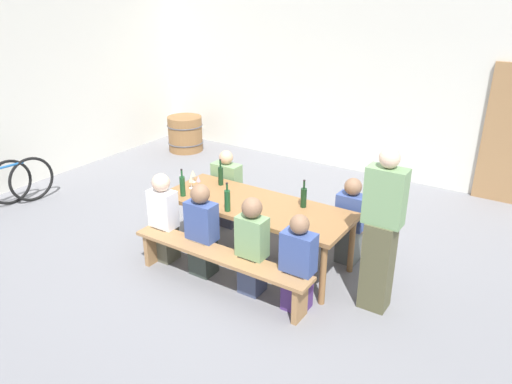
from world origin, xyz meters
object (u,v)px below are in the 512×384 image
at_px(wine_bottle_0, 227,200).
at_px(seated_guest_near_1, 202,231).
at_px(bench_far, 286,211).
at_px(wine_bottle_1, 304,197).
at_px(bench_near, 219,260).
at_px(wine_bottle_3, 221,175).
at_px(wine_bottle_2, 182,186).
at_px(wine_glass_1, 191,180).
at_px(seated_guest_far_0, 227,191).
at_px(seated_guest_near_2, 252,247).
at_px(standing_host, 381,234).
at_px(wine_barrel, 185,134).
at_px(wine_glass_0, 198,179).
at_px(seated_guest_near_3, 298,265).
at_px(tasting_table, 256,209).
at_px(seated_guest_near_0, 164,219).
at_px(seated_guest_far_1, 350,222).
at_px(wine_glass_2, 193,174).

relative_size(wine_bottle_0, seated_guest_near_1, 0.31).
distance_m(wine_bottle_0, seated_guest_near_1, 0.46).
bearing_deg(bench_far, wine_bottle_1, -45.26).
relative_size(bench_near, wine_bottle_3, 6.42).
distance_m(wine_bottle_2, wine_glass_1, 0.25).
bearing_deg(bench_near, seated_guest_far_0, 123.02).
xyz_separation_m(wine_bottle_3, seated_guest_far_0, (-0.16, 0.34, -0.37)).
bearing_deg(wine_bottle_0, bench_far, 81.21).
bearing_deg(seated_guest_near_2, standing_host, -68.72).
bearing_deg(wine_bottle_0, wine_barrel, 136.92).
bearing_deg(seated_guest_near_2, wine_glass_0, 63.68).
bearing_deg(wine_bottle_1, seated_guest_near_3, -64.72).
height_order(tasting_table, wine_bottle_0, wine_bottle_0).
xyz_separation_m(seated_guest_near_3, wine_barrel, (-4.41, 3.39, -0.17)).
xyz_separation_m(bench_far, standing_host, (1.55, -0.85, 0.49)).
bearing_deg(seated_guest_near_0, seated_guest_far_1, -58.11).
distance_m(seated_guest_near_3, seated_guest_far_0, 2.11).
distance_m(tasting_table, bench_far, 0.80).
height_order(wine_bottle_2, wine_bottle_3, wine_bottle_2).
distance_m(bench_near, standing_host, 1.74).
xyz_separation_m(seated_guest_far_0, standing_host, (2.41, -0.70, 0.34)).
relative_size(bench_near, wine_bottle_1, 6.60).
distance_m(tasting_table, seated_guest_far_1, 1.13).
distance_m(wine_bottle_2, seated_guest_near_0, 0.46).
relative_size(wine_glass_0, standing_host, 0.09).
bearing_deg(seated_guest_near_3, wine_glass_2, 69.97).
xyz_separation_m(seated_guest_near_3, seated_guest_far_0, (-1.75, 1.17, -0.01)).
distance_m(wine_glass_2, standing_host, 2.62).
relative_size(tasting_table, seated_guest_near_0, 2.07).
bearing_deg(wine_bottle_2, wine_glass_0, 89.78).
bearing_deg(tasting_table, wine_bottle_3, 160.49).
xyz_separation_m(bench_far, wine_bottle_1, (0.50, -0.51, 0.51)).
distance_m(wine_bottle_3, wine_glass_2, 0.38).
bearing_deg(wine_glass_1, seated_guest_far_0, 82.66).
bearing_deg(seated_guest_far_1, tasting_table, -58.37).
relative_size(wine_glass_1, seated_guest_far_0, 0.15).
distance_m(wine_glass_2, seated_guest_far_0, 0.62).
bearing_deg(seated_guest_near_0, seated_guest_near_3, -90.00).
relative_size(seated_guest_near_0, seated_guest_near_2, 1.00).
distance_m(seated_guest_far_0, seated_guest_far_1, 1.81).
xyz_separation_m(wine_glass_2, seated_guest_near_2, (1.39, -0.71, -0.32)).
bearing_deg(wine_bottle_3, seated_guest_far_0, 115.34).
bearing_deg(tasting_table, wine_barrel, 141.50).
bearing_deg(wine_barrel, seated_guest_far_0, -39.76).
bearing_deg(seated_guest_near_3, standing_host, -54.39).
relative_size(wine_bottle_3, wine_glass_1, 2.10).
height_order(wine_glass_0, seated_guest_near_1, seated_guest_near_1).
xyz_separation_m(wine_glass_2, seated_guest_near_3, (1.94, -0.71, -0.36)).
relative_size(standing_host, wine_barrel, 2.45).
relative_size(tasting_table, wine_bottle_1, 6.90).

